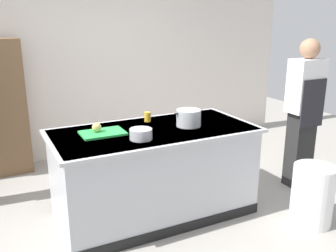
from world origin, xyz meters
The scene contains 10 objects.
ground_plane centered at (0.00, 0.00, 0.00)m, with size 10.00×10.00×0.00m, color #9E9991.
back_wall centered at (0.00, 2.10, 1.50)m, with size 6.40×0.12×3.00m, color silver.
counter_island centered at (0.00, 0.00, 0.47)m, with size 1.98×0.98×0.90m.
cutting_board centered at (-0.49, 0.08, 0.91)m, with size 0.40×0.28×0.02m, color green.
onion centered at (-0.53, 0.11, 0.96)m, with size 0.09×0.09×0.09m, color tan.
stock_pot centered at (0.36, -0.04, 0.98)m, with size 0.31×0.24×0.16m.
mixing_bowl centered at (-0.23, -0.22, 0.95)m, with size 0.20×0.20×0.10m, color #B7BABF.
juice_cup centered at (0.06, 0.29, 0.95)m, with size 0.07×0.07×0.10m, color yellow.
trash_bin centered at (1.28, -0.85, 0.30)m, with size 0.40×0.40×0.59m, color white.
person_chef centered at (1.82, -0.13, 0.91)m, with size 0.38×0.25×1.72m.
Camera 1 is at (-1.41, -3.12, 1.93)m, focal length 39.70 mm.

